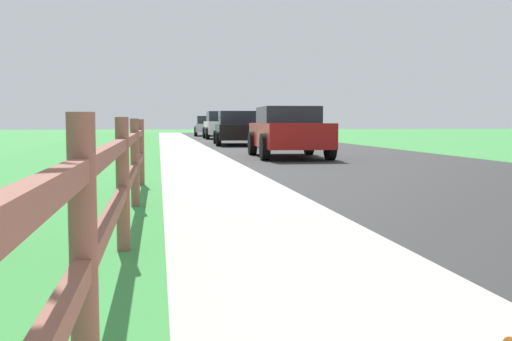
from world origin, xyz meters
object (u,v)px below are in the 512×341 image
at_px(parked_suv_red, 288,131).
at_px(parked_car_white, 221,125).
at_px(parked_car_black, 238,128).
at_px(parked_car_silver, 209,126).

distance_m(parked_suv_red, parked_car_white, 20.04).
bearing_deg(parked_car_black, parked_car_white, 88.90).
xyz_separation_m(parked_car_black, parked_car_white, (0.19, 9.92, 0.09)).
bearing_deg(parked_suv_red, parked_car_white, 90.13).
bearing_deg(parked_car_black, parked_car_silver, 89.62).
xyz_separation_m(parked_car_white, parked_car_silver, (-0.07, 8.16, -0.10)).
relative_size(parked_car_white, parked_car_silver, 0.86).
bearing_deg(parked_car_white, parked_suv_red, -89.87).
xyz_separation_m(parked_car_black, parked_car_silver, (0.12, 18.08, -0.01)).
xyz_separation_m(parked_suv_red, parked_car_white, (-0.05, 20.04, 0.06)).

